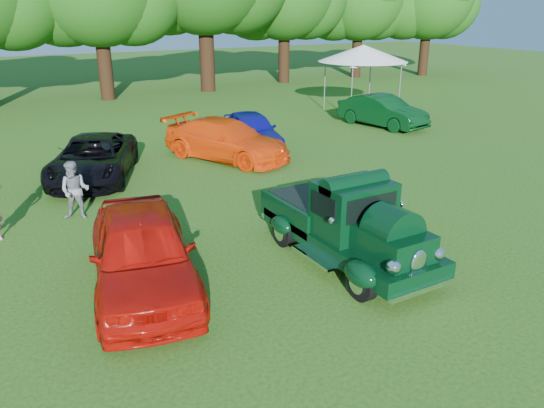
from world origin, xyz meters
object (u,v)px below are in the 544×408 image
hero_pickup (346,225)px  canopy_tent (363,54)px  red_convertible (142,251)px  back_car_orange (226,140)px  back_car_black (93,158)px  back_car_blue (251,130)px  spectator_grey (75,190)px  back_car_green (382,111)px

hero_pickup → canopy_tent: (11.44, 13.55, 2.19)m
red_convertible → back_car_orange: bearing=67.0°
back_car_black → back_car_blue: (6.26, 1.00, 0.03)m
back_car_black → canopy_tent: bearing=42.2°
hero_pickup → spectator_grey: (-4.57, 5.40, -0.02)m
canopy_tent → spectator_grey: bearing=-153.0°
back_car_green → back_car_blue: bearing=174.4°
back_car_black → spectator_grey: bearing=-85.8°
canopy_tent → hero_pickup: bearing=-130.2°
back_car_black → back_car_orange: 4.69m
red_convertible → back_car_black: bearing=96.4°
back_car_black → spectator_grey: size_ratio=3.17×
back_car_green → spectator_grey: (-14.56, -4.80, 0.06)m
hero_pickup → back_car_orange: size_ratio=0.94×
back_car_black → back_car_blue: 6.34m
back_car_orange → hero_pickup: bearing=-123.5°
back_car_green → spectator_grey: size_ratio=2.81×
back_car_green → back_car_black: bearing=176.7°
hero_pickup → canopy_tent: bearing=49.8°
back_car_black → canopy_tent: canopy_tent is taller
back_car_green → canopy_tent: (1.44, 3.34, 2.26)m
hero_pickup → back_car_blue: hero_pickup is taller
back_car_orange → spectator_grey: size_ratio=3.20×
back_car_blue → hero_pickup: bearing=-95.5°
back_car_blue → back_car_green: back_car_green is taller
hero_pickup → spectator_grey: 7.07m
back_car_blue → canopy_tent: canopy_tent is taller
hero_pickup → red_convertible: hero_pickup is taller
red_convertible → back_car_green: size_ratio=1.08×
back_car_green → spectator_grey: bearing=-171.5°
back_car_black → spectator_grey: 3.48m
hero_pickup → back_car_orange: hero_pickup is taller
spectator_grey → hero_pickup: bearing=-21.2°
canopy_tent → back_car_black: bearing=-161.8°
red_convertible → spectator_grey: bearing=107.0°
back_car_green → spectator_grey: spectator_grey is taller
back_car_blue → spectator_grey: bearing=-139.1°
back_car_orange → spectator_grey: bearing=-175.8°
back_car_blue → spectator_grey: spectator_grey is taller
red_convertible → spectator_grey: size_ratio=3.04×
back_car_green → spectator_grey: 15.33m
back_car_black → spectator_grey: spectator_grey is taller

